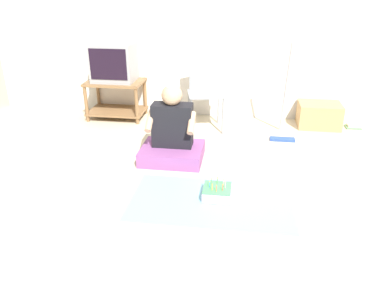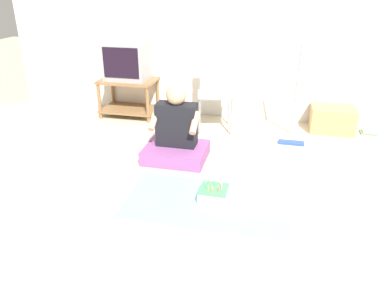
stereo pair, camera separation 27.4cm
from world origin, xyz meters
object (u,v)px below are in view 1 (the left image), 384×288
at_px(dust_mop, 284,112).
at_px(person_seated, 172,136).
at_px(folding_chair, 205,86).
at_px(cardboard_box_stack, 319,115).
at_px(book_pile, 353,126).
at_px(birthday_cake, 217,192).
at_px(tv, 114,62).

distance_m(dust_mop, person_seated, 1.37).
bearing_deg(folding_chair, person_seated, -103.08).
height_order(cardboard_box_stack, book_pile, cardboard_box_stack).
relative_size(cardboard_box_stack, birthday_cake, 2.16).
relative_size(dust_mop, book_pile, 6.20).
xyz_separation_m(dust_mop, birthday_cake, (-0.65, -1.41, -0.26)).
bearing_deg(person_seated, book_pile, 29.44).
bearing_deg(person_seated, folding_chair, 76.92).
bearing_deg(cardboard_box_stack, book_pile, 0.13).
height_order(tv, dust_mop, dust_mop).
bearing_deg(tv, folding_chair, -9.14).
bearing_deg(dust_mop, person_seated, -147.91).
distance_m(folding_chair, dust_mop, 0.98).
distance_m(tv, person_seated, 1.57).
relative_size(folding_chair, person_seated, 1.07).
relative_size(tv, book_pile, 2.91).
distance_m(cardboard_box_stack, person_seated, 2.01).
height_order(tv, folding_chair, tv).
bearing_deg(tv, dust_mop, -11.36).
xyz_separation_m(book_pile, birthday_cake, (-1.55, -1.85, 0.03)).
xyz_separation_m(tv, folding_chair, (1.18, -0.19, -0.21)).
bearing_deg(birthday_cake, person_seated, 126.70).
relative_size(cardboard_box_stack, dust_mop, 0.46).
bearing_deg(person_seated, tv, 129.88).
height_order(folding_chair, person_seated, folding_chair).
xyz_separation_m(book_pile, person_seated, (-2.06, -1.16, 0.23)).
xyz_separation_m(dust_mop, person_seated, (-1.16, -0.73, -0.06)).
relative_size(tv, cardboard_box_stack, 1.03).
xyz_separation_m(folding_chair, dust_mop, (0.93, -0.23, -0.20)).
distance_m(tv, cardboard_box_stack, 2.66).
bearing_deg(book_pile, birthday_cake, -129.99).
bearing_deg(folding_chair, dust_mop, -14.12).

